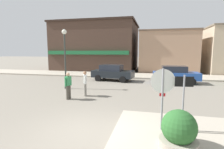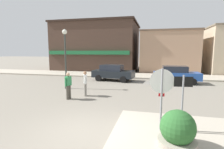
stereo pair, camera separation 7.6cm
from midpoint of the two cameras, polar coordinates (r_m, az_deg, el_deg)
The scene contains 13 objects.
ground_plane at distance 6.61m, azimuth -8.42°, elevation -18.22°, with size 160.00×160.00×0.00m, color gray.
sidewalk_corner at distance 6.31m, azimuth 31.53°, elevation -19.88°, with size 6.40×4.80×0.15m, color #A89E8C.
kerb_far at distance 20.46m, azimuth 6.98°, elevation -0.33°, with size 80.00×4.00×0.15m, color #A89E8C.
stop_sign at distance 6.21m, azimuth 16.25°, elevation -5.29°, with size 0.82×0.11×2.30m.
one_way_sign at distance 6.29m, azimuth 22.37°, elevation -7.14°, with size 0.60×0.08×2.10m.
planter at distance 5.59m, azimuth 20.96°, elevation -17.31°, with size 1.10×1.10×1.23m.
lamp_post at distance 13.79m, azimuth -14.87°, elevation 7.70°, with size 0.36×0.36×4.54m.
parked_car_nearest at distance 17.14m, azimuth 0.47°, elevation 0.68°, with size 4.17×2.23×1.56m.
parked_car_second at distance 16.80m, azimuth 20.25°, elevation 0.07°, with size 4.06×1.99×1.56m.
pedestrian_crossing_near at distance 10.79m, azimuth -13.88°, elevation -3.33°, with size 0.31×0.55×1.61m.
pedestrian_crossing_far at distance 11.35m, azimuth -8.56°, elevation -2.66°, with size 0.35×0.54×1.61m.
building_corner_shop at distance 28.34m, azimuth -4.20°, elevation 8.99°, with size 12.20×10.24×7.15m.
building_storefront_left_near at distance 26.22m, azimuth 17.76°, elevation 7.06°, with size 7.48×7.29×5.59m.
Camera 2 is at (2.30, -5.50, 2.87)m, focal length 28.00 mm.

